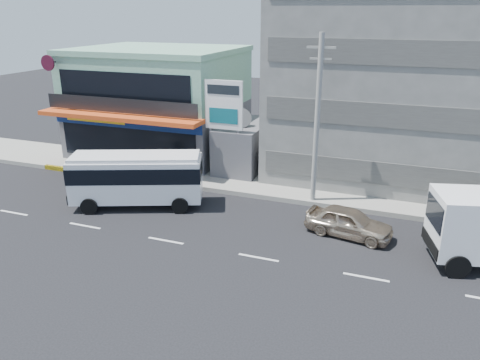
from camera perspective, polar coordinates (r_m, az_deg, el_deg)
name	(u,v)px	position (r m, az deg, el deg)	size (l,w,h in m)	color
ground	(166,241)	(24.40, -9.04, -7.32)	(120.00, 120.00, 0.00)	black
sidewalk	(304,188)	(30.86, 7.83, -0.97)	(70.00, 5.00, 0.30)	gray
shop_building	(160,104)	(38.47, -9.73, 9.07)	(12.40, 11.70, 8.00)	#4E4E53
concrete_building	(401,75)	(33.98, 18.98, 12.02)	(16.00, 12.00, 14.00)	gray
gap_structure	(245,147)	(33.95, 0.67, 4.02)	(3.00, 6.00, 3.50)	#4E4E53
satellite_dish	(241,126)	(32.58, 0.08, 6.65)	(1.50, 1.50, 0.15)	slate
billboard	(224,111)	(30.83, -1.98, 8.44)	(2.60, 0.18, 6.90)	gray
utility_pole_near	(317,121)	(27.26, 9.38, 7.13)	(1.60, 0.30, 10.00)	#999993
minibus	(137,176)	(28.22, -12.49, 0.51)	(8.00, 5.11, 3.20)	white
sedan	(349,222)	(24.95, 13.13, -5.02)	(1.80, 4.49, 1.53)	beige
motorcycle_rider	(152,181)	(30.34, -10.65, -0.15)	(1.99, 0.79, 2.50)	#560E0C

